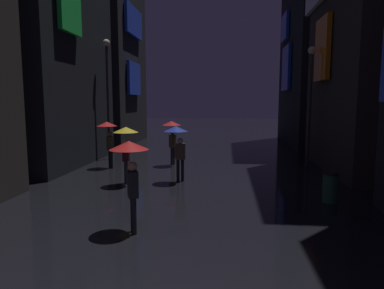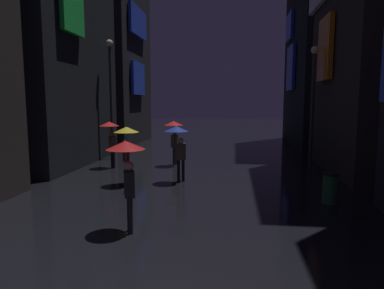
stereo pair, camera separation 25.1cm
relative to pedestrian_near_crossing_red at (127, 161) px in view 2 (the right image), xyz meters
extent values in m
cube|color=black|center=(-6.50, 17.05, 4.53)|extent=(4.00, 7.13, 12.39)
cube|color=#264CF9|center=(-4.35, 16.35, 2.97)|extent=(0.20, 2.84, 2.24)
cube|color=#264CF9|center=(-4.35, 16.57, 6.88)|extent=(0.20, 3.83, 1.95)
cube|color=orange|center=(6.35, 8.49, 3.65)|extent=(0.20, 1.87, 2.73)
cube|color=#264CF9|center=(6.35, 17.88, 3.72)|extent=(0.20, 2.61, 3.11)
cube|color=#264CF9|center=(6.35, 19.03, 6.79)|extent=(0.20, 2.35, 1.91)
cylinder|color=black|center=(0.11, -0.18, -1.24)|extent=(0.12, 0.12, 0.85)
cylinder|color=black|center=(0.04, -0.02, -1.24)|extent=(0.12, 0.12, 0.85)
cube|color=black|center=(0.08, -0.10, -0.52)|extent=(0.33, 0.40, 0.60)
sphere|color=tan|center=(0.08, -0.10, -0.11)|extent=(0.22, 0.22, 0.22)
cylinder|color=black|center=(-0.04, 0.05, -0.47)|extent=(0.09, 0.09, 0.50)
cylinder|color=slate|center=(-0.04, 0.05, -0.13)|extent=(0.02, 0.02, 0.77)
cone|color=red|center=(-0.04, 0.05, 0.35)|extent=(0.90, 0.90, 0.20)
cylinder|color=#2D2D38|center=(-0.35, 8.64, -1.24)|extent=(0.12, 0.12, 0.85)
cylinder|color=#2D2D38|center=(-0.42, 8.48, -1.24)|extent=(0.12, 0.12, 0.85)
cube|color=brown|center=(-0.39, 8.56, -0.52)|extent=(0.33, 0.40, 0.60)
sphere|color=#9E7051|center=(-0.39, 8.56, -0.11)|extent=(0.22, 0.22, 0.22)
cylinder|color=brown|center=(-0.41, 8.37, -0.47)|extent=(0.09, 0.09, 0.50)
cylinder|color=slate|center=(-0.41, 8.37, -0.13)|extent=(0.02, 0.02, 0.77)
cone|color=red|center=(-0.41, 8.37, 0.35)|extent=(0.90, 0.90, 0.20)
cylinder|color=#2D2D38|center=(-1.52, 4.68, -1.24)|extent=(0.12, 0.12, 0.85)
cylinder|color=#2D2D38|center=(-1.49, 4.50, -1.24)|extent=(0.12, 0.12, 0.85)
cube|color=#4C1E23|center=(-1.50, 4.59, -0.52)|extent=(0.27, 0.37, 0.60)
sphere|color=beige|center=(-1.50, 4.59, -0.11)|extent=(0.22, 0.22, 0.22)
cylinder|color=#4C1E23|center=(-1.42, 4.42, -0.47)|extent=(0.09, 0.09, 0.50)
cylinder|color=slate|center=(-1.42, 4.42, -0.13)|extent=(0.02, 0.02, 0.77)
cone|color=yellow|center=(-1.42, 4.42, 0.35)|extent=(0.90, 0.90, 0.20)
cylinder|color=black|center=(-3.01, 7.36, -1.24)|extent=(0.12, 0.12, 0.85)
cylinder|color=black|center=(-3.14, 7.49, -1.24)|extent=(0.12, 0.12, 0.85)
cube|color=brown|center=(-3.07, 7.43, -0.52)|extent=(0.40, 0.39, 0.60)
sphere|color=#9E7051|center=(-3.07, 7.43, -0.11)|extent=(0.22, 0.22, 0.22)
cylinder|color=brown|center=(-3.24, 7.52, -0.47)|extent=(0.09, 0.09, 0.50)
cylinder|color=slate|center=(-3.24, 7.52, -0.13)|extent=(0.02, 0.02, 0.77)
cone|color=red|center=(-3.24, 7.52, 0.35)|extent=(0.90, 0.90, 0.20)
cylinder|color=black|center=(0.53, 5.17, -1.24)|extent=(0.12, 0.12, 0.85)
cylinder|color=black|center=(0.36, 5.10, -1.24)|extent=(0.12, 0.12, 0.85)
cube|color=brown|center=(0.45, 5.14, -0.52)|extent=(0.40, 0.34, 0.60)
sphere|color=beige|center=(0.45, 5.14, -0.11)|extent=(0.22, 0.22, 0.22)
cylinder|color=brown|center=(0.30, 5.02, -0.47)|extent=(0.09, 0.09, 0.50)
cylinder|color=slate|center=(0.30, 5.02, -0.13)|extent=(0.02, 0.02, 0.77)
cone|color=#263FB2|center=(0.30, 5.02, 0.35)|extent=(0.90, 0.90, 0.20)
cylinder|color=#2D2D33|center=(-4.00, 9.91, 1.25)|extent=(0.14, 0.14, 5.84)
sphere|color=#F9EFCC|center=(-4.00, 9.91, 4.35)|extent=(0.36, 0.36, 0.36)
cylinder|color=#2D2D33|center=(6.00, 8.90, 0.91)|extent=(0.14, 0.14, 5.17)
sphere|color=#F9EFCC|center=(6.00, 8.90, 3.68)|extent=(0.36, 0.36, 0.36)
cylinder|color=#265933|center=(5.30, 2.87, -1.24)|extent=(0.44, 0.44, 0.85)
cylinder|color=black|center=(5.30, 2.87, -0.78)|extent=(0.46, 0.46, 0.08)
camera|label=1|loc=(2.19, -7.52, 1.33)|focal=32.00mm
camera|label=2|loc=(2.44, -7.49, 1.33)|focal=32.00mm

